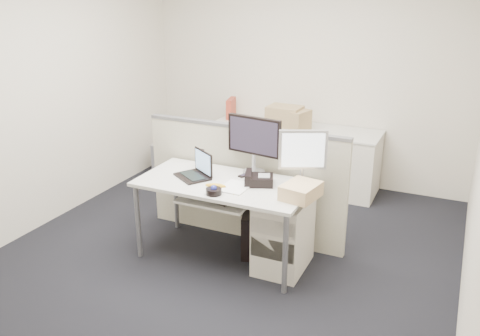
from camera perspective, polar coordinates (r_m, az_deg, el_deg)
The scene contains 27 objects.
floor at distance 4.75m, azimuth -1.76°, elevation -9.86°, with size 4.00×4.50×0.01m, color black.
wall_back at distance 6.29m, azimuth 7.39°, elevation 10.64°, with size 4.00×0.02×2.70m, color beige.
wall_front at distance 2.54m, azimuth -25.32°, elevation -5.41°, with size 4.00×0.02×2.70m, color beige.
wall_left at distance 5.42m, azimuth -21.44°, elevation 7.92°, with size 0.02×4.50×2.70m, color beige.
desk at distance 4.45m, azimuth -1.85°, elevation -2.36°, with size 1.50×0.75×0.73m.
keyboard_tray at distance 4.32m, azimuth -2.91°, elevation -3.73°, with size 0.62×0.32×0.02m, color beige.
drawer_pedestal at distance 4.44m, azimuth 4.91°, elevation -7.32°, with size 0.40×0.55×0.65m, color silver.
cubicle_partition at distance 4.87m, azimuth 0.50°, elevation -1.79°, with size 2.00×0.06×1.10m, color #B0AA90.
back_counter at distance 6.23m, azimuth 6.10°, elevation 1.21°, with size 2.00×0.60×0.72m, color silver.
monitor_main at distance 4.55m, azimuth 1.59°, elevation 2.57°, with size 0.53×0.20×0.53m, color black.
monitor_small at distance 4.27m, azimuth 7.03°, elevation 0.97°, with size 0.40×0.20×0.49m, color #B7B7BC.
laptop at distance 4.50m, azimuth -5.41°, elevation 0.30°, with size 0.31×0.23×0.23m, color black.
trackball at distance 4.16m, azimuth -2.96°, elevation -2.65°, with size 0.13×0.13×0.05m, color black.
desk_phone at distance 4.36m, azimuth 2.13°, elevation -1.36°, with size 0.24×0.20×0.08m, color black.
paper_stack at distance 4.30m, azimuth -0.54°, elevation -2.17°, with size 0.22×0.28×0.01m, color white.
sticky_pad at distance 4.20m, azimuth -0.75°, elevation -2.71°, with size 0.07×0.07×0.01m, color gold.
travel_mug at distance 4.73m, azimuth -4.48°, elevation 0.91°, with size 0.08×0.08×0.17m, color black.
banana at distance 4.29m, azimuth -2.75°, elevation -1.99°, with size 0.18×0.04×0.04m, color yellow.
cellphone at distance 4.55m, azimuth 0.39°, elevation -0.85°, with size 0.05×0.10×0.01m, color black.
manila_folders at distance 4.11m, azimuth 6.85°, elevation -2.57°, with size 0.25×0.32×0.12m, color #EAC886.
keyboard at distance 4.36m, azimuth -3.25°, elevation -3.15°, with size 0.44×0.16×0.02m, color black.
pc_tower_desk at distance 4.73m, azimuth 1.48°, elevation -7.06°, with size 0.18×0.44×0.41m, color black.
pc_tower_spare_dark at distance 6.42m, azimuth -3.73°, elevation 0.41°, with size 0.18×0.45×0.42m, color black.
pc_tower_spare_silver at distance 6.73m, azimuth -8.62°, elevation 1.27°, with size 0.19×0.47×0.44m, color #B7B7BC.
cardboard_box_left at distance 6.01m, azimuth 5.02°, elevation 5.57°, with size 0.39×0.29×0.29m, color tan.
cardboard_box_right at distance 5.98m, azimuth 5.90°, elevation 5.33°, with size 0.36×0.28×0.26m, color tan.
red_binder at distance 6.51m, azimuth -1.01°, elevation 6.66°, with size 0.07×0.29×0.27m, color #9F3523.
Camera 1 is at (1.85, -3.68, 2.36)m, focal length 38.00 mm.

